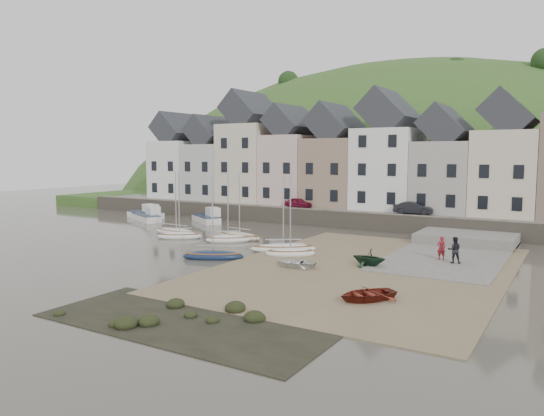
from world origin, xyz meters
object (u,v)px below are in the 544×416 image
Objects in this scene: rowboat_green at (369,257)px; person_dark at (454,250)px; car_left at (298,203)px; car_right at (413,208)px; sailboat_0 at (176,232)px; person_red at (441,248)px; rowboat_white at (295,263)px; rowboat_red at (367,294)px.

person_dark reaches higher than rowboat_green.
car_left is at bearing -137.96° from rowboat_green.
car_right is (-2.34, 18.88, 1.57)m from rowboat_green.
sailboat_0 is 3.71× the size of person_red.
car_right is at bearing 38.42° from sailboat_0.
rowboat_green is 0.60× the size of car_right.
car_right reaches higher than rowboat_white.
car_left is (-19.45, 14.32, 1.19)m from person_red.
rowboat_green is 0.73× the size of rowboat_red.
car_right is (-5.21, 26.86, 1.86)m from rowboat_red.
sailboat_0 is 1.93× the size of car_left.
rowboat_red is 1.73× the size of person_dark.
rowboat_white is (16.85, -6.95, 0.09)m from sailboat_0.
car_right is at bearing -81.91° from person_dark.
car_right is at bearing -99.73° from person_red.
rowboat_green is at bearing 178.42° from car_right.
sailboat_0 reaches higher than rowboat_white.
rowboat_red is at bearing -26.73° from sailboat_0.
rowboat_red is (23.90, -12.03, 0.13)m from sailboat_0.
rowboat_green is at bearing -134.40° from car_left.
person_dark is at bearing 114.72° from rowboat_white.
person_dark is (9.06, 6.66, 0.70)m from rowboat_white.
person_red is 24.18m from car_left.
sailboat_0 is 23.94m from car_right.
car_right reaches higher than person_dark.
person_dark is at bearing 130.02° from rowboat_green.
car_left reaches higher than rowboat_red.
car_right reaches higher than rowboat_red.
person_dark is at bearing -163.13° from car_right.
car_left is at bearing 161.46° from rowboat_red.
sailboat_0 is 25.92m from person_dark.
person_dark is at bearing 110.77° from person_red.
rowboat_red is 11.93m from person_dark.
sailboat_0 is 1.96× the size of rowboat_red.
car_right is (18.69, 14.82, 1.99)m from sailboat_0.
car_left is 13.32m from car_right.
car_right reaches higher than car_left.
rowboat_white is 1.51× the size of person_dark.
rowboat_green is 8.48m from rowboat_red.
sailboat_0 is at bearing 119.77° from car_right.
person_red is at bearing -165.46° from car_right.
person_dark is 0.47× the size of car_right.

